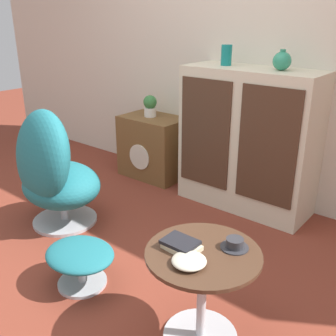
% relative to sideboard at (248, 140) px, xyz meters
% --- Properties ---
extents(ground_plane, '(12.00, 12.00, 0.00)m').
position_rel_sideboard_xyz_m(ground_plane, '(-0.30, -1.41, -0.55)').
color(ground_plane, brown).
extents(wall_back, '(6.40, 0.06, 2.60)m').
position_rel_sideboard_xyz_m(wall_back, '(-0.30, 0.24, 0.75)').
color(wall_back, beige).
rests_on(wall_back, ground_plane).
extents(sideboard, '(1.04, 0.43, 1.11)m').
position_rel_sideboard_xyz_m(sideboard, '(0.00, 0.00, 0.00)').
color(sideboard, beige).
rests_on(sideboard, ground_plane).
extents(tv_console, '(0.60, 0.41, 0.58)m').
position_rel_sideboard_xyz_m(tv_console, '(-0.98, 0.01, -0.26)').
color(tv_console, brown).
rests_on(tv_console, ground_plane).
extents(egg_chair, '(0.74, 0.69, 0.90)m').
position_rel_sideboard_xyz_m(egg_chair, '(-0.92, -1.17, -0.13)').
color(egg_chair, '#B7B7BC').
rests_on(egg_chair, ground_plane).
extents(ottoman, '(0.42, 0.36, 0.25)m').
position_rel_sideboard_xyz_m(ottoman, '(-0.22, -1.51, -0.37)').
color(ottoman, '#B7B7BC').
rests_on(ottoman, ground_plane).
extents(coffee_table, '(0.52, 0.52, 0.49)m').
position_rel_sideboard_xyz_m(coffee_table, '(0.55, -1.41, -0.24)').
color(coffee_table, '#B7B7BC').
rests_on(coffee_table, ground_plane).
extents(vase_leftmost, '(0.08, 0.08, 0.15)m').
position_rel_sideboard_xyz_m(vase_leftmost, '(-0.23, 0.00, 0.63)').
color(vase_leftmost, '#147A75').
rests_on(vase_leftmost, sideboard).
extents(vase_inner_left, '(0.13, 0.13, 0.14)m').
position_rel_sideboard_xyz_m(vase_inner_left, '(0.21, 0.00, 0.62)').
color(vase_inner_left, '#2D8E6B').
rests_on(vase_inner_left, sideboard).
extents(potted_plant, '(0.12, 0.12, 0.20)m').
position_rel_sideboard_xyz_m(potted_plant, '(-1.02, 0.01, 0.13)').
color(potted_plant, silver).
rests_on(potted_plant, tv_console).
extents(teacup, '(0.13, 0.13, 0.05)m').
position_rel_sideboard_xyz_m(teacup, '(0.64, -1.30, -0.04)').
color(teacup, '#2D2D33').
rests_on(teacup, coffee_table).
extents(book_stack, '(0.17, 0.13, 0.04)m').
position_rel_sideboard_xyz_m(book_stack, '(0.46, -1.45, -0.04)').
color(book_stack, beige).
rests_on(book_stack, coffee_table).
extents(bowl, '(0.15, 0.15, 0.04)m').
position_rel_sideboard_xyz_m(bowl, '(0.55, -1.53, -0.04)').
color(bowl, beige).
rests_on(bowl, coffee_table).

